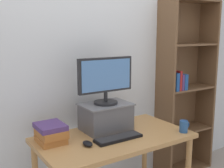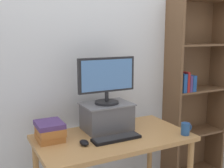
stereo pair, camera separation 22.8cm
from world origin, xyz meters
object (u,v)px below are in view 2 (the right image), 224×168
(riser_box, at_px, (107,116))
(computer_monitor, at_px, (107,78))
(bookshelf_unit, at_px, (193,89))
(book_stack, at_px, (50,131))
(desk, at_px, (113,146))
(coffee_mug, at_px, (186,129))
(keyboard, at_px, (116,138))
(computer_mouse, at_px, (84,143))

(riser_box, bearing_deg, computer_monitor, -90.00)
(bookshelf_unit, xyz_separation_m, book_stack, (-1.66, -0.21, -0.14))
(desk, height_order, bookshelf_unit, bookshelf_unit)
(bookshelf_unit, height_order, coffee_mug, bookshelf_unit)
(keyboard, bearing_deg, bookshelf_unit, 20.41)
(desk, distance_m, book_stack, 0.53)
(bookshelf_unit, bearing_deg, book_stack, -172.88)
(computer_mouse, distance_m, book_stack, 0.30)
(riser_box, height_order, computer_monitor, computer_monitor)
(desk, relative_size, keyboard, 3.16)
(keyboard, height_order, book_stack, book_stack)
(coffee_mug, bearing_deg, computer_mouse, 167.69)
(desk, relative_size, computer_mouse, 11.99)
(riser_box, distance_m, keyboard, 0.28)
(computer_monitor, bearing_deg, bookshelf_unit, 9.53)
(keyboard, xyz_separation_m, coffee_mug, (0.56, -0.16, 0.04))
(bookshelf_unit, xyz_separation_m, coffee_mug, (-0.64, -0.61, -0.16))
(coffee_mug, bearing_deg, desk, 155.54)
(coffee_mug, bearing_deg, bookshelf_unit, 43.63)
(desk, xyz_separation_m, bookshelf_unit, (1.18, 0.36, 0.31))
(computer_monitor, distance_m, keyboard, 0.51)
(computer_monitor, xyz_separation_m, coffee_mug, (0.52, -0.41, -0.40))
(riser_box, bearing_deg, book_stack, -178.32)
(bookshelf_unit, bearing_deg, desk, -163.12)
(riser_box, distance_m, computer_monitor, 0.33)
(keyboard, xyz_separation_m, book_stack, (-0.46, 0.24, 0.06))
(desk, distance_m, computer_monitor, 0.57)
(computer_monitor, bearing_deg, computer_mouse, -142.62)
(book_stack, relative_size, coffee_mug, 2.42)
(book_stack, bearing_deg, desk, -17.40)
(bookshelf_unit, height_order, keyboard, bookshelf_unit)
(bookshelf_unit, relative_size, computer_mouse, 18.76)
(coffee_mug, bearing_deg, riser_box, 141.59)
(bookshelf_unit, bearing_deg, keyboard, -159.59)
(book_stack, height_order, coffee_mug, book_stack)
(computer_monitor, bearing_deg, riser_box, 90.00)
(desk, distance_m, bookshelf_unit, 1.27)
(desk, xyz_separation_m, computer_monitor, (0.02, 0.16, 0.54))
(keyboard, relative_size, book_stack, 1.58)
(bookshelf_unit, bearing_deg, riser_box, -170.54)
(computer_monitor, bearing_deg, desk, -98.18)
(desk, relative_size, riser_box, 2.95)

